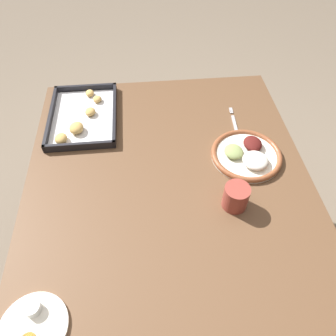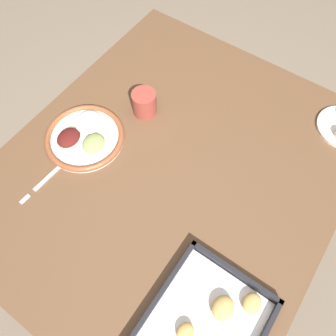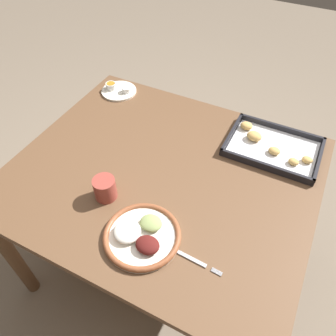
% 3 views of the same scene
% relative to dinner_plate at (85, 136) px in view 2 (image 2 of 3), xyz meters
% --- Properties ---
extents(ground_plane, '(8.00, 8.00, 0.00)m').
position_rel_dinner_plate_xyz_m(ground_plane, '(-0.07, 0.30, -0.73)').
color(ground_plane, '#7A6B59').
extents(dining_table, '(1.17, 1.00, 0.71)m').
position_rel_dinner_plate_xyz_m(dining_table, '(-0.07, 0.30, -0.11)').
color(dining_table, brown).
rests_on(dining_table, ground_plane).
extents(dinner_plate, '(0.26, 0.26, 0.04)m').
position_rel_dinner_plate_xyz_m(dinner_plate, '(0.00, 0.00, 0.00)').
color(dinner_plate, white).
rests_on(dinner_plate, dining_table).
extents(fork, '(0.21, 0.03, 0.00)m').
position_rel_dinner_plate_xyz_m(fork, '(0.17, 0.00, -0.01)').
color(fork, '#B2B2B7').
rests_on(fork, dining_table).
extents(baking_tray, '(0.38, 0.27, 0.04)m').
position_rel_dinner_plate_xyz_m(baking_tray, '(0.27, 0.62, -0.00)').
color(baking_tray, black).
rests_on(baking_tray, dining_table).
extents(drinking_cup, '(0.08, 0.08, 0.09)m').
position_rel_dinner_plate_xyz_m(drinking_cup, '(-0.20, 0.09, 0.03)').
color(drinking_cup, '#993D33').
rests_on(drinking_cup, dining_table).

